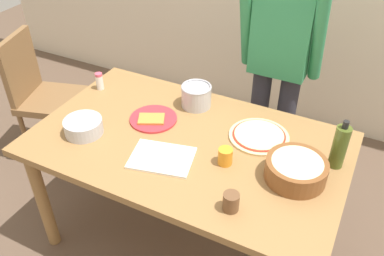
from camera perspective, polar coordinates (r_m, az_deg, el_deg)
ground at (r=2.64m, az=-0.51°, el=-14.82°), size 8.00×8.00×0.00m
dining_table at (r=2.16m, az=-0.60°, el=-3.71°), size 1.60×0.96×0.76m
person_cook at (r=2.54m, az=12.11°, el=9.49°), size 0.49×0.25×1.62m
chair_wooden_left at (r=3.10m, az=-20.36°, el=4.80°), size 0.50×0.50×0.95m
pizza_raw_on_board at (r=2.15m, az=9.30°, el=-1.08°), size 0.31×0.31×0.02m
plate_with_slice at (r=2.25m, az=-5.44°, el=1.29°), size 0.26×0.26×0.02m
popcorn_bowl at (r=1.91m, az=14.31°, el=-5.44°), size 0.28×0.28×0.11m
mixing_bowl_steel at (r=2.20m, az=-14.87°, el=0.20°), size 0.20×0.20×0.08m
olive_oil_bottle at (r=2.00m, az=19.86°, el=-2.43°), size 0.07×0.07×0.26m
steel_pot at (r=2.33m, az=0.60°, el=4.52°), size 0.17×0.17×0.13m
cup_orange at (r=1.95m, az=4.66°, el=-3.95°), size 0.07×0.07×0.08m
cup_small_brown at (r=1.74m, az=5.44°, el=-10.20°), size 0.07×0.07×0.08m
salt_shaker at (r=2.56m, az=-12.75°, el=6.38°), size 0.04×0.04×0.11m
cutting_board_white at (r=1.99m, az=-4.21°, el=-4.17°), size 0.34×0.28×0.01m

